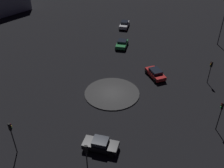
# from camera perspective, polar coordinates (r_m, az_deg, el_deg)

# --- Properties ---
(ground_plane) EXTENTS (116.60, 116.60, 0.00)m
(ground_plane) POSITION_cam_1_polar(r_m,az_deg,el_deg) (38.60, 0.00, -2.10)
(ground_plane) COLOR black
(roundabout_island) EXTENTS (8.18, 8.18, 0.15)m
(roundabout_island) POSITION_cam_1_polar(r_m,az_deg,el_deg) (38.55, 0.00, -2.01)
(roundabout_island) COLOR #383838
(roundabout_island) RESTS_ON ground_plane
(car_silver) EXTENTS (4.30, 2.14, 1.53)m
(car_silver) POSITION_cam_1_polar(r_m,az_deg,el_deg) (61.19, 2.74, 12.96)
(car_silver) COLOR silver
(car_silver) RESTS_ON ground_plane
(car_green) EXTENTS (3.88, 2.23, 1.39)m
(car_green) POSITION_cam_1_polar(r_m,az_deg,el_deg) (51.79, 2.20, 8.85)
(car_green) COLOR #1E7238
(car_green) RESTS_ON ground_plane
(car_black) EXTENTS (1.95, 4.02, 1.48)m
(car_black) POSITION_cam_1_polar(r_m,az_deg,el_deg) (30.03, -2.54, -13.17)
(car_black) COLOR black
(car_black) RESTS_ON ground_plane
(car_red) EXTENTS (4.31, 3.79, 1.38)m
(car_red) POSITION_cam_1_polar(r_m,az_deg,el_deg) (42.56, 9.53, 2.35)
(car_red) COLOR red
(car_red) RESTS_ON ground_plane
(traffic_light_west) EXTENTS (0.37, 0.32, 4.42)m
(traffic_light_west) POSITION_cam_1_polar(r_m,az_deg,el_deg) (26.00, -5.63, -15.27)
(traffic_light_west) COLOR #2D2D2D
(traffic_light_west) RESTS_ON ground_plane
(traffic_light_northwest) EXTENTS (0.40, 0.37, 4.32)m
(traffic_light_northwest) POSITION_cam_1_polar(r_m,az_deg,el_deg) (30.03, -21.24, -9.89)
(traffic_light_northwest) COLOR #2D2D2D
(traffic_light_northwest) RESTS_ON ground_plane
(traffic_light_south) EXTENTS (0.35, 0.39, 4.18)m
(traffic_light_south) POSITION_cam_1_polar(r_m,az_deg,el_deg) (33.43, 22.86, -5.46)
(traffic_light_south) COLOR #2D2D2D
(traffic_light_south) RESTS_ON ground_plane
(traffic_light_southeast) EXTENTS (0.37, 0.39, 3.79)m
(traffic_light_southeast) POSITION_cam_1_polar(r_m,az_deg,el_deg) (42.31, 20.86, 3.33)
(traffic_light_southeast) COLOR #2D2D2D
(traffic_light_southeast) RESTS_ON ground_plane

